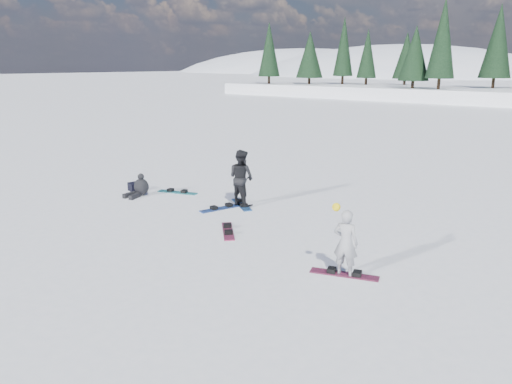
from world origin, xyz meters
TOP-DOWN VIEW (x-y plane):
  - ground at (0.00, 0.00)m, footprint 420.00×420.00m
  - snowboarder_woman at (2.50, -0.36)m, footprint 0.60×0.45m
  - snowboarder_man at (-2.86, 2.46)m, footprint 0.93×0.75m
  - seated_rider at (-6.40, 1.17)m, footprint 0.64×0.97m
  - gear_bag at (-7.10, 1.42)m, footprint 0.52×0.42m
  - snowboard_woman at (2.51, -0.36)m, footprint 1.51×0.75m
  - snowboard_man at (-2.86, 2.46)m, footprint 1.41×1.06m
  - snowboard_loose_a at (-3.08, 1.74)m, footprint 0.69×1.52m
  - snowboard_loose_c at (-5.68, 2.24)m, footprint 1.51×0.72m
  - snowboard_loose_b at (-1.43, 0.21)m, footprint 1.26×1.25m

SIDE VIEW (x-z plane):
  - ground at x=0.00m, z-range 0.00..0.00m
  - snowboard_woman at x=2.51m, z-range 0.00..0.03m
  - snowboard_man at x=-2.86m, z-range 0.00..0.03m
  - snowboard_loose_a at x=-3.08m, z-range 0.00..0.03m
  - snowboard_loose_c at x=-5.68m, z-range 0.00..0.03m
  - snowboard_loose_b at x=-1.43m, z-range 0.00..0.03m
  - gear_bag at x=-7.10m, z-range 0.00..0.30m
  - seated_rider at x=-6.40m, z-range -0.09..0.69m
  - snowboarder_woman at x=2.50m, z-range -0.05..1.58m
  - snowboarder_man at x=-2.86m, z-range 0.00..1.84m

